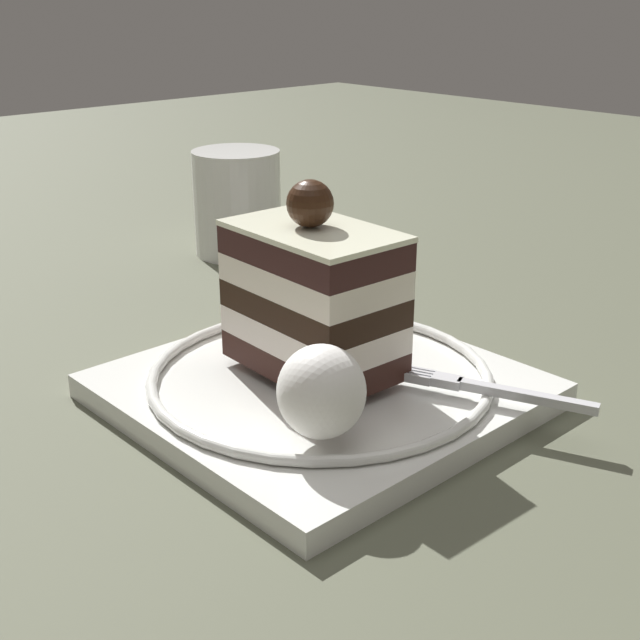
{
  "coord_description": "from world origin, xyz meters",
  "views": [
    {
      "loc": [
        -0.34,
        0.28,
        0.22
      ],
      "look_at": [
        -0.02,
        -0.01,
        0.05
      ],
      "focal_mm": 47.51,
      "sensor_mm": 36.0,
      "label": 1
    }
  ],
  "objects_px": {
    "dessert_plate": "(320,386)",
    "fork": "(483,388)",
    "cake_slice": "(313,296)",
    "whipped_cream_dollop": "(321,392)",
    "drink_glass_near": "(238,208)"
  },
  "relations": [
    {
      "from": "whipped_cream_dollop",
      "to": "fork",
      "type": "bearing_deg",
      "value": -104.91
    },
    {
      "from": "dessert_plate",
      "to": "fork",
      "type": "distance_m",
      "value": 0.09
    },
    {
      "from": "cake_slice",
      "to": "whipped_cream_dollop",
      "type": "xyz_separation_m",
      "value": [
        -0.06,
        0.05,
        -0.02
      ]
    },
    {
      "from": "fork",
      "to": "drink_glass_near",
      "type": "relative_size",
      "value": 1.18
    },
    {
      "from": "drink_glass_near",
      "to": "whipped_cream_dollop",
      "type": "bearing_deg",
      "value": 148.58
    },
    {
      "from": "whipped_cream_dollop",
      "to": "fork",
      "type": "xyz_separation_m",
      "value": [
        -0.03,
        -0.09,
        -0.02
      ]
    },
    {
      "from": "cake_slice",
      "to": "whipped_cream_dollop",
      "type": "distance_m",
      "value": 0.08
    },
    {
      "from": "dessert_plate",
      "to": "fork",
      "type": "relative_size",
      "value": 1.92
    },
    {
      "from": "fork",
      "to": "dessert_plate",
      "type": "bearing_deg",
      "value": 28.94
    },
    {
      "from": "whipped_cream_dollop",
      "to": "fork",
      "type": "height_order",
      "value": "whipped_cream_dollop"
    },
    {
      "from": "whipped_cream_dollop",
      "to": "cake_slice",
      "type": "bearing_deg",
      "value": -39.63
    },
    {
      "from": "fork",
      "to": "cake_slice",
      "type": "bearing_deg",
      "value": 27.07
    },
    {
      "from": "drink_glass_near",
      "to": "dessert_plate",
      "type": "bearing_deg",
      "value": 151.26
    },
    {
      "from": "dessert_plate",
      "to": "fork",
      "type": "bearing_deg",
      "value": -151.06
    },
    {
      "from": "cake_slice",
      "to": "fork",
      "type": "height_order",
      "value": "cake_slice"
    }
  ]
}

